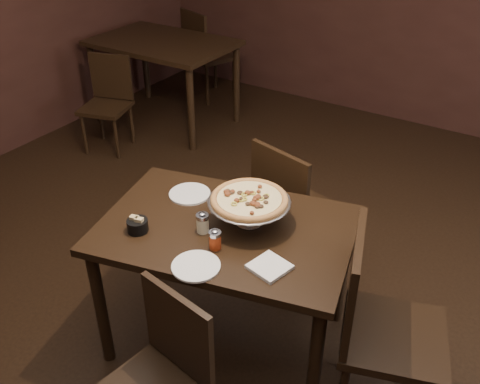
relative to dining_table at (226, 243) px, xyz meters
The scene contains 16 objects.
room 0.76m from the dining_table, 29.87° to the right, with size 6.04×7.04×2.84m.
dining_table is the anchor object (origin of this frame).
background_table 2.97m from the dining_table, 135.41° to the left, with size 1.31×0.87×0.82m.
pizza_stand 0.26m from the dining_table, 48.22° to the left, with size 0.40×0.40×0.17m.
parmesan_shaker 0.19m from the dining_table, 127.17° to the right, with size 0.06×0.06×0.11m.
pepper_flake_shaker 0.23m from the dining_table, 72.37° to the right, with size 0.06×0.06×0.10m.
packet_caddy 0.44m from the dining_table, 142.75° to the right, with size 0.10×0.10×0.08m.
napkin_stack 0.38m from the dining_table, 24.86° to the right, with size 0.15×0.15×0.02m, color white.
plate_left 0.37m from the dining_table, 157.15° to the left, with size 0.22×0.22×0.01m, color white.
plate_near 0.34m from the dining_table, 79.64° to the right, with size 0.22×0.22×0.01m, color white.
serving_spatula 0.24m from the dining_table, 33.65° to the right, with size 0.14×0.14×0.02m.
chair_far 0.71m from the dining_table, 89.01° to the left, with size 0.52×0.52×0.91m.
chair_near 0.72m from the dining_table, 79.57° to the right, with size 0.45×0.45×0.84m.
chair_side 0.81m from the dining_table, ahead, with size 0.58×0.58×0.98m.
bg_chair_far 3.53m from the dining_table, 127.59° to the left, with size 0.57×0.57×0.95m.
bg_chair_near 2.61m from the dining_table, 147.75° to the left, with size 0.49×0.49×0.83m.
Camera 1 is at (1.11, -1.63, 2.29)m, focal length 40.00 mm.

